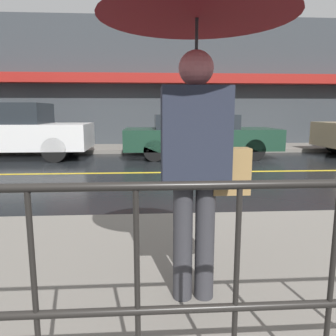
{
  "coord_description": "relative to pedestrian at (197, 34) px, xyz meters",
  "views": [
    {
      "loc": [
        -1.61,
        -7.37,
        1.38
      ],
      "look_at": [
        -1.28,
        -2.3,
        0.5
      ],
      "focal_mm": 35.0,
      "sensor_mm": 36.0,
      "label": 1
    }
  ],
  "objects": [
    {
      "name": "sidewalk_far",
      "position": [
        1.3,
        9.8,
        -1.78
      ],
      "size": [
        28.0,
        2.09,
        0.13
      ],
      "color": "slate",
      "rests_on": "ground_plane"
    },
    {
      "name": "lane_marking",
      "position": [
        1.3,
        5.31,
        -1.84
      ],
      "size": [
        25.2,
        0.12,
        0.01
      ],
      "color": "gold",
      "rests_on": "ground_plane"
    },
    {
      "name": "car_white",
      "position": [
        -4.25,
        7.85,
        -1.02
      ],
      "size": [
        4.36,
        1.81,
        1.62
      ],
      "color": "silver",
      "rests_on": "ground_plane"
    },
    {
      "name": "car_dark_green",
      "position": [
        1.27,
        7.85,
        -1.17
      ],
      "size": [
        4.59,
        1.8,
        1.29
      ],
      "color": "#193828",
      "rests_on": "ground_plane"
    },
    {
      "name": "pedestrian",
      "position": [
        0.0,
        0.0,
        0.0
      ],
      "size": [
        1.19,
        1.19,
        2.07
      ],
      "rotation": [
        0.0,
        0.0,
        3.14
      ],
      "color": "#333338",
      "rests_on": "sidewalk_near"
    },
    {
      "name": "building_storefront",
      "position": [
        1.3,
        10.96,
        0.63
      ],
      "size": [
        28.0,
        0.85,
        4.92
      ],
      "color": "#383D42",
      "rests_on": "ground_plane"
    },
    {
      "name": "ground_plane",
      "position": [
        1.3,
        5.31,
        -1.84
      ],
      "size": [
        80.0,
        80.0,
        0.0
      ],
      "primitive_type": "plane",
      "color": "black"
    }
  ]
}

